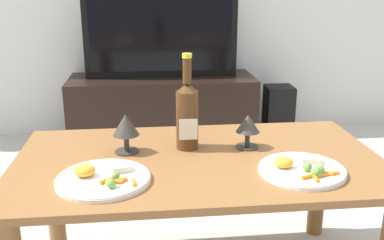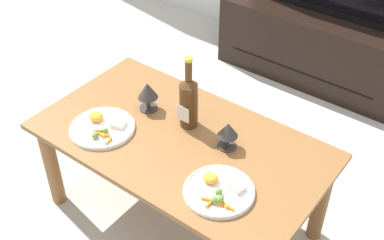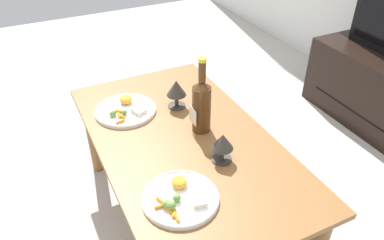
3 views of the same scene
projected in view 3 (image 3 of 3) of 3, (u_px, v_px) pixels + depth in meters
name	position (u px, v px, depth m)	size (l,w,h in m)	color
ground_plane	(185.00, 219.00, 1.92)	(6.40, 6.40, 0.00)	#B7B2A8
dining_table	(184.00, 155.00, 1.68)	(1.27, 0.71, 0.51)	brown
wine_bottle	(202.00, 104.00, 1.61)	(0.08, 0.08, 0.35)	#4C2D14
goblet_left	(176.00, 89.00, 1.79)	(0.09, 0.09, 0.14)	#38332D
goblet_right	(223.00, 143.00, 1.47)	(0.09, 0.09, 0.13)	#38332D
dinner_plate_left	(126.00, 110.00, 1.79)	(0.29, 0.29, 0.05)	white
dinner_plate_right	(180.00, 197.00, 1.33)	(0.28, 0.28, 0.05)	white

